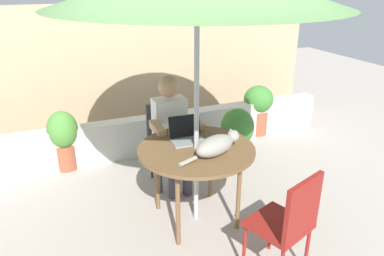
# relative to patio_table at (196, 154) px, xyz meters

# --- Properties ---
(ground_plane) EXTENTS (14.00, 14.00, 0.00)m
(ground_plane) POSITION_rel_patio_table_xyz_m (0.00, 0.00, -0.69)
(ground_plane) COLOR #ADA399
(fence_back) EXTENTS (5.62, 0.08, 1.83)m
(fence_back) POSITION_rel_patio_table_xyz_m (0.00, 2.35, 0.23)
(fence_back) COLOR tan
(fence_back) RESTS_ON ground
(planter_wall_low) EXTENTS (5.05, 0.20, 0.50)m
(planter_wall_low) POSITION_rel_patio_table_xyz_m (0.00, 1.53, -0.44)
(planter_wall_low) COLOR beige
(planter_wall_low) RESTS_ON ground
(patio_table) EXTENTS (1.04, 1.04, 0.75)m
(patio_table) POSITION_rel_patio_table_xyz_m (0.00, 0.00, 0.00)
(patio_table) COLOR brown
(patio_table) RESTS_ON ground
(chair_occupied) EXTENTS (0.40, 0.40, 0.89)m
(chair_occupied) POSITION_rel_patio_table_xyz_m (0.00, 0.80, -0.16)
(chair_occupied) COLOR #33383F
(chair_occupied) RESTS_ON ground
(chair_empty) EXTENTS (0.51, 0.51, 0.89)m
(chair_empty) POSITION_rel_patio_table_xyz_m (0.33, -0.93, -0.16)
(chair_empty) COLOR maroon
(chair_empty) RESTS_ON ground
(person_seated) EXTENTS (0.48, 0.48, 1.23)m
(person_seated) POSITION_rel_patio_table_xyz_m (0.00, 0.65, 0.01)
(person_seated) COLOR white
(person_seated) RESTS_ON ground
(laptop) EXTENTS (0.32, 0.27, 0.21)m
(laptop) POSITION_rel_patio_table_xyz_m (-0.02, 0.20, 0.12)
(laptop) COLOR gray
(laptop) RESTS_ON patio_table
(cat) EXTENTS (0.63, 0.32, 0.17)m
(cat) POSITION_rel_patio_table_xyz_m (0.11, -0.18, 0.14)
(cat) COLOR gray
(cat) RESTS_ON patio_table
(potted_plant_near_fence) EXTENTS (0.35, 0.35, 0.72)m
(potted_plant_near_fence) POSITION_rel_patio_table_xyz_m (-1.05, 1.51, -0.28)
(potted_plant_near_fence) COLOR #9E5138
(potted_plant_near_fence) RESTS_ON ground
(potted_plant_by_chair) EXTENTS (0.42, 0.42, 0.72)m
(potted_plant_by_chair) POSITION_rel_patio_table_xyz_m (1.64, 1.56, -0.28)
(potted_plant_by_chair) COLOR #9E5138
(potted_plant_by_chair) RESTS_ON ground
(potted_plant_corner) EXTENTS (0.40, 0.40, 0.71)m
(potted_plant_corner) POSITION_rel_patio_table_xyz_m (0.90, 0.85, -0.28)
(potted_plant_corner) COLOR #595654
(potted_plant_corner) RESTS_ON ground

